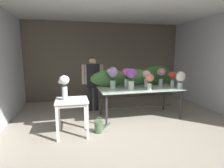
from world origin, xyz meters
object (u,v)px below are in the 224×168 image
(vase_rosy_stock, at_px, (161,74))
(watering_can, at_px, (99,127))
(vase_blush_anemones, at_px, (146,77))
(florist, at_px, (93,78))
(side_table_white, at_px, (72,105))
(vase_scarlet_freesia, at_px, (173,77))
(vase_violet_snapdragons, at_px, (131,77))
(vase_fuchsia_lilies, at_px, (127,75))
(vase_ivory_hydrangea, at_px, (180,78))
(display_table_glass, at_px, (139,92))
(vase_coral_ranunculus, at_px, (150,80))
(vase_lilac_carnations, at_px, (113,75))
(vase_white_roses_tall, at_px, (64,85))

(vase_rosy_stock, height_order, watering_can, vase_rosy_stock)
(vase_blush_anemones, bearing_deg, florist, 147.52)
(side_table_white, height_order, vase_rosy_stock, vase_rosy_stock)
(vase_rosy_stock, xyz_separation_m, vase_scarlet_freesia, (0.22, -0.24, -0.05))
(side_table_white, relative_size, vase_blush_anemones, 1.65)
(florist, bearing_deg, vase_scarlet_freesia, -23.51)
(vase_blush_anemones, bearing_deg, vase_violet_snapdragons, -158.15)
(vase_scarlet_freesia, bearing_deg, vase_fuchsia_lilies, 173.32)
(vase_violet_snapdragons, relative_size, vase_ivory_hydrangea, 1.18)
(watering_can, bearing_deg, side_table_white, 176.23)
(side_table_white, height_order, watering_can, side_table_white)
(display_table_glass, bearing_deg, vase_rosy_stock, 14.72)
(watering_can, bearing_deg, display_table_glass, 31.30)
(side_table_white, xyz_separation_m, vase_coral_ranunculus, (1.88, 0.39, 0.39))
(vase_violet_snapdragons, height_order, watering_can, vase_violet_snapdragons)
(vase_blush_anemones, height_order, vase_violet_snapdragons, vase_violet_snapdragons)
(vase_coral_ranunculus, relative_size, watering_can, 1.13)
(vase_scarlet_freesia, bearing_deg, vase_violet_snapdragons, -173.70)
(vase_violet_snapdragons, distance_m, vase_lilac_carnations, 0.52)
(vase_violet_snapdragons, relative_size, vase_fuchsia_lilies, 1.04)
(vase_lilac_carnations, xyz_separation_m, vase_white_roses_tall, (-1.19, -0.84, -0.07))
(vase_coral_ranunculus, relative_size, vase_scarlet_freesia, 1.00)
(side_table_white, distance_m, watering_can, 0.75)
(display_table_glass, relative_size, vase_blush_anemones, 4.70)
(display_table_glass, bearing_deg, vase_scarlet_freesia, -3.27)
(watering_can, bearing_deg, vase_coral_ranunculus, 17.73)
(vase_violet_snapdragons, bearing_deg, display_table_glass, 32.50)
(display_table_glass, height_order, vase_fuchsia_lilies, vase_fuchsia_lilies)
(side_table_white, bearing_deg, vase_scarlet_freesia, 13.47)
(vase_coral_ranunculus, bearing_deg, florist, 138.12)
(side_table_white, relative_size, vase_scarlet_freesia, 1.88)
(side_table_white, xyz_separation_m, vase_scarlet_freesia, (2.66, 0.64, 0.41))
(vase_coral_ranunculus, bearing_deg, vase_ivory_hydrangea, -3.05)
(vase_rosy_stock, bearing_deg, vase_scarlet_freesia, -47.70)
(side_table_white, relative_size, vase_rosy_stock, 1.53)
(side_table_white, xyz_separation_m, vase_violet_snapdragons, (1.45, 0.50, 0.47))
(vase_violet_snapdragons, height_order, vase_fuchsia_lilies, vase_violet_snapdragons)
(vase_blush_anemones, xyz_separation_m, vase_violet_snapdragons, (-0.48, -0.19, 0.04))
(vase_rosy_stock, relative_size, vase_lilac_carnations, 0.90)
(vase_coral_ranunculus, distance_m, vase_blush_anemones, 0.31)
(vase_violet_snapdragons, bearing_deg, vase_lilac_carnations, 139.03)
(vase_rosy_stock, xyz_separation_m, vase_fuchsia_lilies, (-1.02, -0.09, 0.01))
(vase_lilac_carnations, distance_m, watering_can, 1.42)
(florist, relative_size, vase_fuchsia_lilies, 3.08)
(display_table_glass, height_order, vase_white_roses_tall, vase_white_roses_tall)
(vase_ivory_hydrangea, bearing_deg, vase_blush_anemones, 155.95)
(vase_ivory_hydrangea, bearing_deg, vase_white_roses_tall, -173.00)
(vase_rosy_stock, distance_m, vase_fuchsia_lilies, 1.03)
(vase_blush_anemones, relative_size, watering_can, 1.29)
(vase_blush_anemones, relative_size, vase_white_roses_tall, 0.91)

